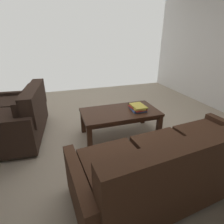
{
  "coord_description": "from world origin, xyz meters",
  "views": [
    {
      "loc": [
        0.67,
        2.49,
        1.54
      ],
      "look_at": [
        0.08,
        0.67,
        0.69
      ],
      "focal_mm": 28.24,
      "sensor_mm": 36.0,
      "label": 1
    }
  ],
  "objects": [
    {
      "name": "ground_plane",
      "position": [
        0.0,
        0.0,
        -0.0
      ],
      "size": [
        5.46,
        5.49,
        0.01
      ],
      "primitive_type": "cube",
      "color": "tan"
    },
    {
      "name": "tv_remote",
      "position": [
        -0.55,
        -0.1,
        0.44
      ],
      "size": [
        0.16,
        0.11,
        0.02
      ],
      "color": "black",
      "rests_on": "coffee_table"
    },
    {
      "name": "coffee_table",
      "position": [
        -0.24,
        0.11,
        0.37
      ],
      "size": [
        1.21,
        0.65,
        0.43
      ],
      "color": "#3D2316",
      "rests_on": "ground"
    },
    {
      "name": "loveseat_near",
      "position": [
        1.3,
        -0.33,
        0.36
      ],
      "size": [
        0.93,
        1.41,
        0.82
      ],
      "color": "black",
      "rests_on": "ground"
    },
    {
      "name": "sofa_main",
      "position": [
        -0.35,
        1.37,
        0.35
      ],
      "size": [
        2.07,
        1.0,
        0.82
      ],
      "color": "black",
      "rests_on": "ground"
    },
    {
      "name": "book_stack",
      "position": [
        -0.52,
        0.15,
        0.47
      ],
      "size": [
        0.24,
        0.32,
        0.08
      ],
      "color": "#385693",
      "rests_on": "coffee_table"
    }
  ]
}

